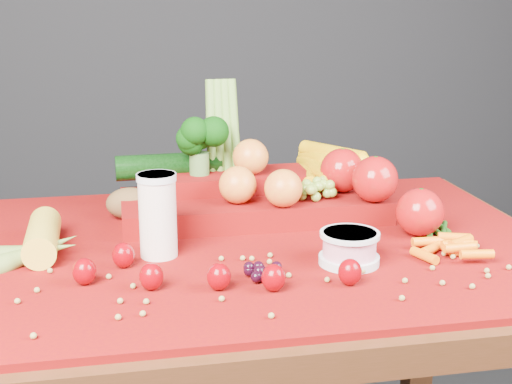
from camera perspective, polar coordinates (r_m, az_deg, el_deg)
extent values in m
cube|color=#331B0B|center=(1.30, 0.17, -5.54)|extent=(1.10, 0.80, 0.05)
cube|color=#331B0B|center=(1.76, -18.12, -13.97)|extent=(0.06, 0.06, 0.70)
cube|color=#331B0B|center=(1.88, 12.90, -11.48)|extent=(0.06, 0.06, 0.70)
cube|color=#6F0C03|center=(1.29, 0.17, -4.25)|extent=(1.05, 0.75, 0.01)
cylinder|color=silver|center=(1.21, -7.86, -1.86)|extent=(0.06, 0.06, 0.14)
cylinder|color=silver|center=(1.19, -7.98, 1.19)|extent=(0.07, 0.07, 0.01)
cylinder|color=silver|center=(1.20, 7.44, -5.39)|extent=(0.10, 0.10, 0.01)
cylinder|color=pink|center=(1.19, 7.49, -4.15)|extent=(0.09, 0.09, 0.04)
cylinder|color=silver|center=(1.18, 7.52, -3.37)|extent=(0.10, 0.10, 0.01)
ellipsoid|color=#7C0005|center=(1.19, -10.56, -5.00)|extent=(0.04, 0.04, 0.04)
cone|color=#0C440C|center=(1.18, -10.61, -4.09)|extent=(0.03, 0.03, 0.01)
ellipsoid|color=#7C0005|center=(1.13, -13.57, -6.21)|extent=(0.04, 0.04, 0.04)
cone|color=#0C440C|center=(1.12, -13.63, -5.26)|extent=(0.03, 0.03, 0.01)
ellipsoid|color=#7C0005|center=(1.09, -8.37, -6.71)|extent=(0.04, 0.04, 0.04)
cone|color=#0C440C|center=(1.09, -8.41, -5.73)|extent=(0.03, 0.03, 0.01)
ellipsoid|color=#7C0005|center=(1.08, -2.99, -6.78)|extent=(0.04, 0.04, 0.04)
cone|color=#0C440C|center=(1.07, -3.00, -5.79)|extent=(0.03, 0.03, 0.01)
ellipsoid|color=#7C0005|center=(1.08, 1.41, -6.88)|extent=(0.04, 0.04, 0.04)
cone|color=#0C440C|center=(1.07, 1.42, -5.88)|extent=(0.03, 0.03, 0.01)
ellipsoid|color=#7C0005|center=(1.11, 7.52, -6.37)|extent=(0.04, 0.04, 0.04)
cone|color=#0C440C|center=(1.10, 7.56, -5.40)|extent=(0.03, 0.03, 0.01)
cylinder|color=yellow|center=(1.29, -16.71, -3.44)|extent=(0.06, 0.18, 0.06)
ellipsoid|color=brown|center=(1.43, -10.09, -0.89)|extent=(0.09, 0.07, 0.06)
cube|color=#6F0C03|center=(1.43, -0.21, -1.11)|extent=(0.52, 0.22, 0.04)
cube|color=#6F0C03|center=(1.46, -1.35, 0.91)|extent=(0.28, 0.12, 0.03)
sphere|color=#A7060D|center=(1.38, 9.49, 1.01)|extent=(0.09, 0.09, 0.09)
sphere|color=#A7060D|center=(1.35, 12.98, -1.57)|extent=(0.09, 0.09, 0.09)
sphere|color=#A7060D|center=(1.44, 6.90, 1.73)|extent=(0.09, 0.09, 0.09)
sphere|color=#CC5522|center=(1.36, -1.48, 0.57)|extent=(0.07, 0.07, 0.07)
sphere|color=#CC5522|center=(1.33, 2.20, 0.30)|extent=(0.07, 0.07, 0.07)
sphere|color=#CC5522|center=(1.43, -0.44, 2.82)|extent=(0.07, 0.07, 0.07)
cylinder|color=#EEAE0A|center=(1.51, 4.07, 1.35)|extent=(0.06, 0.18, 0.04)
cylinder|color=#EEAE0A|center=(1.51, 4.81, 1.93)|extent=(0.04, 0.18, 0.04)
cylinder|color=#EEAE0A|center=(1.51, 5.55, 2.52)|extent=(0.08, 0.18, 0.04)
cylinder|color=#EEAE0A|center=(1.51, 6.11, 3.09)|extent=(0.11, 0.18, 0.04)
cylinder|color=#3F662D|center=(1.44, -4.56, 2.29)|extent=(0.04, 0.04, 0.04)
cylinder|color=olive|center=(1.47, -3.60, 4.69)|extent=(0.03, 0.06, 0.22)
cylinder|color=olive|center=(1.47, -2.99, 4.71)|extent=(0.02, 0.06, 0.22)
cylinder|color=olive|center=(1.47, -2.37, 4.74)|extent=(0.02, 0.06, 0.22)
cylinder|color=olive|center=(1.48, -1.75, 4.76)|extent=(0.03, 0.06, 0.22)
cylinder|color=black|center=(1.47, -7.00, 2.09)|extent=(0.22, 0.06, 0.05)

